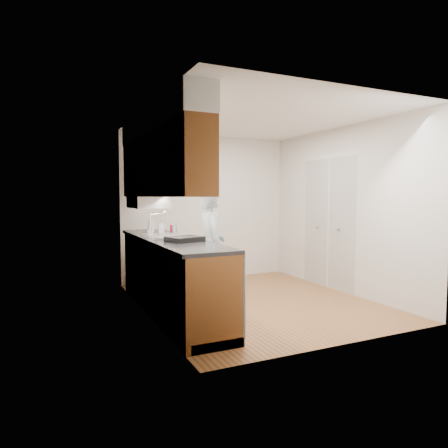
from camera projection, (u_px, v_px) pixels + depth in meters
name	position (u px, v px, depth m)	size (l,w,h in m)	color
floor	(255.00, 302.00, 5.50)	(3.50, 3.50, 0.00)	#A16B3D
ceiling	(256.00, 118.00, 5.33)	(3.50, 3.50, 0.00)	white
wall_left	(147.00, 213.00, 4.79)	(0.02, 3.50, 2.50)	silver
wall_right	(342.00, 210.00, 6.04)	(0.02, 3.50, 2.50)	silver
wall_back	(207.00, 208.00, 7.00)	(3.00, 0.02, 2.50)	silver
counter	(171.00, 274.00, 4.96)	(0.64, 2.80, 1.30)	brown
upper_cabinets	(159.00, 156.00, 4.85)	(0.47, 2.80, 1.21)	brown
closet_door	(328.00, 223.00, 6.32)	(0.02, 1.22, 2.05)	silver
floor_mat	(211.00, 304.00, 5.38)	(0.45, 0.77, 0.01)	slate
person	(211.00, 239.00, 5.32)	(0.62, 0.41, 1.75)	#8CA0AA
soap_bottle_a	(151.00, 224.00, 5.59)	(0.10, 0.10, 0.25)	silver
soap_bottle_b	(161.00, 226.00, 5.61)	(0.08, 0.08, 0.18)	silver
soda_can	(172.00, 229.00, 5.69)	(0.06, 0.06, 0.11)	#B71F35
steel_can	(175.00, 229.00, 5.56)	(0.07, 0.07, 0.12)	#A5A5AA
dish_rack	(185.00, 239.00, 4.55)	(0.37, 0.31, 0.06)	black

